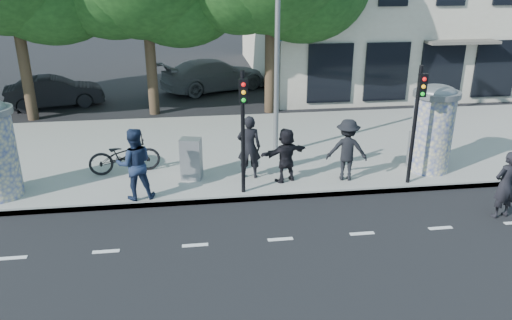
{
  "coord_description": "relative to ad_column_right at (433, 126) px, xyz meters",
  "views": [
    {
      "loc": [
        -1.95,
        -8.69,
        6.02
      ],
      "look_at": [
        -0.3,
        3.5,
        1.21
      ],
      "focal_mm": 35.0,
      "sensor_mm": 36.0,
      "label": 1
    }
  ],
  "objects": [
    {
      "name": "ground",
      "position": [
        -5.2,
        -4.7,
        -1.54
      ],
      "size": [
        120.0,
        120.0,
        0.0
      ],
      "primitive_type": "plane",
      "color": "black",
      "rests_on": "ground"
    },
    {
      "name": "sidewalk",
      "position": [
        -5.2,
        2.8,
        -1.46
      ],
      "size": [
        40.0,
        8.0,
        0.15
      ],
      "primitive_type": "cube",
      "color": "gray",
      "rests_on": "ground"
    },
    {
      "name": "curb",
      "position": [
        -5.2,
        -1.15,
        -1.46
      ],
      "size": [
        40.0,
        0.1,
        0.16
      ],
      "primitive_type": "cube",
      "color": "slate",
      "rests_on": "ground"
    },
    {
      "name": "lane_dash_far",
      "position": [
        -5.2,
        -3.3,
        -1.53
      ],
      "size": [
        32.0,
        0.12,
        0.01
      ],
      "primitive_type": "cube",
      "color": "silver",
      "rests_on": "ground"
    },
    {
      "name": "ad_column_right",
      "position": [
        0.0,
        0.0,
        0.0
      ],
      "size": [
        1.36,
        1.36,
        2.65
      ],
      "color": "beige",
      "rests_on": "sidewalk"
    },
    {
      "name": "traffic_pole_near",
      "position": [
        -5.8,
        -0.91,
        0.69
      ],
      "size": [
        0.22,
        0.31,
        3.4
      ],
      "color": "black",
      "rests_on": "sidewalk"
    },
    {
      "name": "traffic_pole_far",
      "position": [
        -1.0,
        -0.91,
        0.69
      ],
      "size": [
        0.22,
        0.31,
        3.4
      ],
      "color": "black",
      "rests_on": "sidewalk"
    },
    {
      "name": "street_lamp",
      "position": [
        -4.4,
        1.93,
        3.26
      ],
      "size": [
        0.25,
        0.93,
        8.0
      ],
      "color": "slate",
      "rests_on": "sidewalk"
    },
    {
      "name": "ped_b",
      "position": [
        -5.52,
        0.15,
        -0.44
      ],
      "size": [
        0.74,
        0.54,
        1.89
      ],
      "primitive_type": "imported",
      "rotation": [
        0.0,
        0.0,
        3.0
      ],
      "color": "black",
      "rests_on": "sidewalk"
    },
    {
      "name": "ped_c",
      "position": [
        -8.68,
        -0.85,
        -0.41
      ],
      "size": [
        1.04,
        0.86,
        1.96
      ],
      "primitive_type": "imported",
      "rotation": [
        0.0,
        0.0,
        3.27
      ],
      "color": "#1B2845",
      "rests_on": "sidewalk"
    },
    {
      "name": "ped_d",
      "position": [
        -2.73,
        -0.36,
        -0.48
      ],
      "size": [
        1.3,
        0.93,
        1.82
      ],
      "primitive_type": "imported",
      "rotation": [
        0.0,
        0.0,
        2.91
      ],
      "color": "black",
      "rests_on": "sidewalk"
    },
    {
      "name": "ped_f",
      "position": [
        -4.5,
        -0.25,
        -0.59
      ],
      "size": [
        1.58,
        1.02,
        1.6
      ],
      "primitive_type": "imported",
      "rotation": [
        0.0,
        0.0,
        3.5
      ],
      "color": "black",
      "rests_on": "sidewalk"
    },
    {
      "name": "man_road",
      "position": [
        0.59,
        -2.92,
        -0.65
      ],
      "size": [
        0.72,
        0.56,
        1.77
      ],
      "primitive_type": "imported",
      "rotation": [
        0.0,
        0.0,
        3.36
      ],
      "color": "black",
      "rests_on": "ground"
    },
    {
      "name": "bicycle",
      "position": [
        -9.19,
        1.02,
        -0.84
      ],
      "size": [
        1.08,
        2.19,
        1.1
      ],
      "primitive_type": "imported",
      "rotation": [
        0.0,
        0.0,
        1.74
      ],
      "color": "black",
      "rests_on": "sidewalk"
    },
    {
      "name": "cabinet_left",
      "position": [
        -7.2,
        0.29,
        -0.77
      ],
      "size": [
        0.67,
        0.55,
        1.23
      ],
      "primitive_type": "cube",
      "rotation": [
        0.0,
        0.0,
        -0.23
      ],
      "color": "gray",
      "rests_on": "sidewalk"
    },
    {
      "name": "cabinet_right",
      "position": [
        -0.24,
        0.2,
        -0.8
      ],
      "size": [
        0.65,
        0.55,
        1.17
      ],
      "primitive_type": "cube",
      "rotation": [
        0.0,
        0.0,
        0.28
      ],
      "color": "slate",
      "rests_on": "sidewalk"
    },
    {
      "name": "car_mid",
      "position": [
        -13.2,
        9.76,
        -0.84
      ],
      "size": [
        2.44,
        4.44,
        1.39
      ],
      "primitive_type": "imported",
      "rotation": [
        0.0,
        0.0,
        1.81
      ],
      "color": "black",
      "rests_on": "ground"
    },
    {
      "name": "car_right",
      "position": [
        -5.86,
        12.03,
        -0.74
      ],
      "size": [
        4.31,
        5.92,
        1.59
      ],
      "primitive_type": "imported",
      "rotation": [
        0.0,
        0.0,
        2.0
      ],
      "color": "slate",
      "rests_on": "ground"
    }
  ]
}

